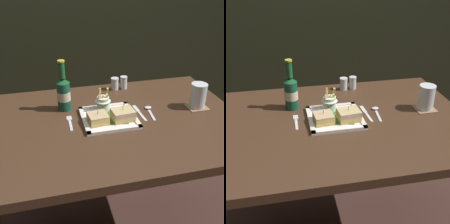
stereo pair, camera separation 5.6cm
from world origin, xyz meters
TOP-DOWN VIEW (x-y plane):
  - dining_table at (0.00, 0.00)m, footprint 1.20×0.85m
  - square_plate at (-0.03, 0.02)m, footprint 0.25×0.25m
  - sandwich_half_left at (-0.09, -0.02)m, footprint 0.09×0.09m
  - sandwich_half_right at (0.03, -0.02)m, footprint 0.11×0.09m
  - fries_cup at (-0.04, 0.09)m, footprint 0.08×0.08m
  - beer_bottle at (-0.22, 0.17)m, footprint 0.07×0.07m
  - drink_coaster at (0.43, 0.03)m, footprint 0.10×0.10m
  - water_glass at (0.43, 0.03)m, footprint 0.08×0.08m
  - fork at (-0.21, 0.03)m, footprint 0.02×0.13m
  - knife at (0.13, 0.05)m, footprint 0.02×0.16m
  - spoon at (0.19, 0.05)m, footprint 0.04×0.14m
  - salt_shaker at (0.09, 0.34)m, footprint 0.04×0.04m
  - pepper_shaker at (0.14, 0.34)m, footprint 0.04×0.04m

SIDE VIEW (x-z plane):
  - dining_table at x=0.00m, z-range 0.28..1.03m
  - fork at x=-0.21m, z-range 0.75..0.75m
  - knife at x=0.13m, z-range 0.75..0.75m
  - drink_coaster at x=0.43m, z-range 0.75..0.76m
  - spoon at x=0.19m, z-range 0.75..0.76m
  - square_plate at x=-0.03m, z-range 0.75..0.77m
  - salt_shaker at x=0.09m, z-range 0.75..0.82m
  - sandwich_half_left at x=-0.09m, z-range 0.75..0.82m
  - pepper_shaker at x=0.14m, z-range 0.75..0.82m
  - sandwich_half_right at x=0.03m, z-range 0.75..0.82m
  - water_glass at x=0.43m, z-range 0.75..0.87m
  - fries_cup at x=-0.04m, z-range 0.75..0.87m
  - beer_bottle at x=-0.22m, z-range 0.72..0.97m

